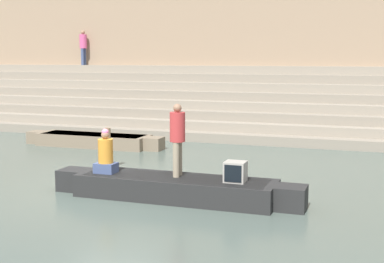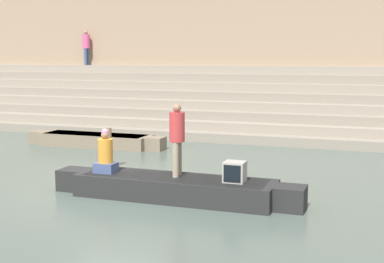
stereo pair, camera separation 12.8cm
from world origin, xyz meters
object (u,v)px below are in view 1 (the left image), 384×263
Objects in this scene: person_standing at (178,135)px; tv_set at (235,172)px; rowboat_main at (175,187)px; mooring_post at (108,148)px; person_on_steps at (83,45)px; person_rowing at (106,155)px; moored_boat_shore at (93,140)px.

tv_set is (1.40, -0.11, -0.74)m from person_standing.
rowboat_main is 4.99× the size of mooring_post.
person_on_steps is (-9.72, 12.39, 2.36)m from person_standing.
mooring_post is 0.70× the size of person_on_steps.
rowboat_main is at bearing -116.83° from person_standing.
tv_set reaches higher than rowboat_main.
person_standing is 0.98× the size of person_on_steps.
person_rowing is at bearing -177.23° from rowboat_main.
person_on_steps reaches higher than person_standing.
rowboat_main is 5.66× the size of person_rowing.
person_standing is at bearing 8.12° from person_rowing.
person_standing is 4.10m from mooring_post.
rowboat_main is 3.56× the size of person_standing.
mooring_post is at bearing 139.44° from rowboat_main.
person_standing is at bearing 73.34° from rowboat_main.
moored_boat_shore is at bearing 122.81° from person_standing.
person_standing is 1.59× the size of person_rowing.
person_on_steps is (-4.23, 6.62, 3.60)m from moored_boat_shore.
tv_set reaches higher than moored_boat_shore.
person_standing reaches higher than mooring_post.
tv_set is at bearing -37.51° from moored_boat_shore.
moored_boat_shore is 8.64m from person_on_steps.
rowboat_main is 12.92× the size of tv_set.
person_on_steps is at bearing 127.21° from rowboat_main.
person_standing is at bearing -38.53° from mooring_post.
person_on_steps reaches higher than mooring_post.
person_rowing is 0.62× the size of person_on_steps.
person_rowing is at bearing -62.91° from mooring_post.
person_standing is 0.31× the size of moored_boat_shore.
rowboat_main is 16.21m from person_on_steps.
person_rowing is (-1.72, -0.10, 0.66)m from rowboat_main.
person_rowing is 7.09m from moored_boat_shore.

